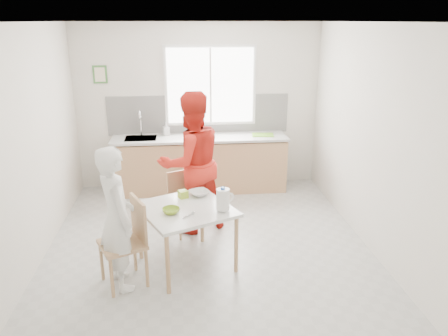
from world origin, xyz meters
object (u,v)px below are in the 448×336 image
object	(u,v)px
milk_jug	(223,199)
wine_bottle_b	(193,126)
wine_bottle_a	(195,126)
dining_table	(186,214)
bowl_green	(171,211)
chair_far	(184,199)
chair_left	(128,238)
person_red	(191,163)
bowl_white	(199,193)
person_white	(117,219)

from	to	relation	value
milk_jug	wine_bottle_b	xyz separation A→B (m)	(-0.24, 2.62, 0.21)
wine_bottle_a	wine_bottle_b	world-z (taller)	wine_bottle_a
dining_table	milk_jug	distance (m)	0.48
bowl_green	milk_jug	xyz separation A→B (m)	(0.57, 0.01, 0.11)
wine_bottle_a	bowl_green	bearing A→B (deg)	-98.10
chair_far	chair_left	bearing A→B (deg)	-141.68
person_red	bowl_white	world-z (taller)	person_red
bowl_white	wine_bottle_a	size ratio (longest dim) A/B	0.73
chair_left	bowl_white	bearing A→B (deg)	104.34
dining_table	person_red	bearing A→B (deg)	84.33
person_red	wine_bottle_a	bearing A→B (deg)	-118.84
dining_table	bowl_green	world-z (taller)	bowl_green
person_white	bowl_green	world-z (taller)	person_white
bowl_white	milk_jug	distance (m)	0.54
person_white	milk_jug	world-z (taller)	person_white
person_white	chair_far	bearing A→B (deg)	-54.37
person_red	bowl_white	bearing A→B (deg)	72.46
bowl_white	wine_bottle_b	bearing A→B (deg)	89.89
chair_far	bowl_white	size ratio (longest dim) A/B	3.56
dining_table	person_white	xyz separation A→B (m)	(-0.71, -0.33, 0.13)
wine_bottle_a	wine_bottle_b	distance (m)	0.06
person_white	person_red	bearing A→B (deg)	-56.85
chair_left	dining_table	bearing A→B (deg)	90.00
chair_left	person_white	distance (m)	0.28
bowl_white	milk_jug	bearing A→B (deg)	-62.88
bowl_green	milk_jug	distance (m)	0.58
chair_left	milk_jug	size ratio (longest dim) A/B	3.67
person_red	chair_left	bearing A→B (deg)	35.47
wine_bottle_b	person_white	bearing A→B (deg)	-107.39
wine_bottle_a	wine_bottle_b	size ratio (longest dim) A/B	1.07
bowl_green	bowl_white	bearing A→B (deg)	55.55
bowl_green	wine_bottle_a	xyz separation A→B (m)	(0.37, 2.58, 0.33)
wine_bottle_a	chair_far	bearing A→B (deg)	-98.21
person_red	wine_bottle_a	size ratio (longest dim) A/B	5.88
chair_left	bowl_green	size ratio (longest dim) A/B	5.02
person_white	bowl_green	size ratio (longest dim) A/B	8.22
milk_jug	wine_bottle_a	size ratio (longest dim) A/B	0.81
person_white	bowl_white	size ratio (longest dim) A/B	6.69
chair_left	wine_bottle_b	world-z (taller)	wine_bottle_b
wine_bottle_b	dining_table	bearing A→B (deg)	-93.95
chair_far	wine_bottle_a	distance (m)	1.70
chair_far	person_white	bearing A→B (deg)	-144.37
wine_bottle_a	person_white	bearing A→B (deg)	-108.30
chair_far	person_red	size ratio (longest dim) A/B	0.44
person_red	milk_jug	xyz separation A→B (m)	(0.32, -1.07, -0.08)
person_red	bowl_white	size ratio (longest dim) A/B	8.09
chair_left	bowl_green	xyz separation A→B (m)	(0.46, 0.15, 0.23)
dining_table	person_white	bearing A→B (deg)	-155.42
wine_bottle_b	bowl_green	bearing A→B (deg)	-97.23
person_white	bowl_green	bearing A→B (deg)	-94.89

